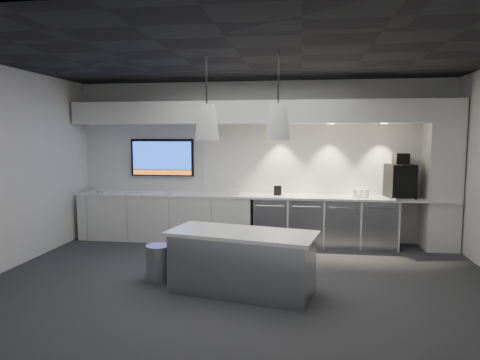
% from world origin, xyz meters
% --- Properties ---
extents(floor, '(7.00, 7.00, 0.00)m').
position_xyz_m(floor, '(0.00, 0.00, 0.00)').
color(floor, '#303133').
rests_on(floor, ground).
extents(ceiling, '(7.00, 7.00, 0.00)m').
position_xyz_m(ceiling, '(0.00, 0.00, 3.00)').
color(ceiling, black).
rests_on(ceiling, wall_back).
extents(wall_back, '(7.00, 0.00, 7.00)m').
position_xyz_m(wall_back, '(0.00, 2.50, 1.50)').
color(wall_back, silver).
rests_on(wall_back, floor).
extents(wall_front, '(7.00, 0.00, 7.00)m').
position_xyz_m(wall_front, '(0.00, -2.50, 1.50)').
color(wall_front, silver).
rests_on(wall_front, floor).
extents(wall_left, '(0.00, 7.00, 7.00)m').
position_xyz_m(wall_left, '(-3.50, 0.00, 1.50)').
color(wall_left, silver).
rests_on(wall_left, floor).
extents(back_counter, '(6.80, 0.65, 0.04)m').
position_xyz_m(back_counter, '(0.00, 2.17, 0.88)').
color(back_counter, white).
rests_on(back_counter, left_base_cabinets).
extents(left_base_cabinets, '(3.30, 0.63, 0.86)m').
position_xyz_m(left_base_cabinets, '(-1.75, 2.17, 0.43)').
color(left_base_cabinets, white).
rests_on(left_base_cabinets, floor).
extents(fridge_unit_a, '(0.60, 0.61, 0.85)m').
position_xyz_m(fridge_unit_a, '(0.25, 2.17, 0.42)').
color(fridge_unit_a, '#94969C').
rests_on(fridge_unit_a, floor).
extents(fridge_unit_b, '(0.60, 0.61, 0.85)m').
position_xyz_m(fridge_unit_b, '(0.88, 2.17, 0.42)').
color(fridge_unit_b, '#94969C').
rests_on(fridge_unit_b, floor).
extents(fridge_unit_c, '(0.60, 0.61, 0.85)m').
position_xyz_m(fridge_unit_c, '(1.51, 2.17, 0.42)').
color(fridge_unit_c, '#94969C').
rests_on(fridge_unit_c, floor).
extents(fridge_unit_d, '(0.60, 0.61, 0.85)m').
position_xyz_m(fridge_unit_d, '(2.14, 2.17, 0.42)').
color(fridge_unit_d, '#94969C').
rests_on(fridge_unit_d, floor).
extents(backsplash, '(4.60, 0.03, 1.30)m').
position_xyz_m(backsplash, '(1.20, 2.48, 1.55)').
color(backsplash, white).
rests_on(backsplash, wall_back).
extents(soffit, '(6.90, 0.60, 0.40)m').
position_xyz_m(soffit, '(0.00, 2.20, 2.40)').
color(soffit, white).
rests_on(soffit, wall_back).
extents(column, '(0.55, 0.55, 2.60)m').
position_xyz_m(column, '(3.20, 2.20, 1.30)').
color(column, white).
rests_on(column, floor).
extents(wall_tv, '(1.25, 0.07, 0.72)m').
position_xyz_m(wall_tv, '(-1.90, 2.45, 1.56)').
color(wall_tv, black).
rests_on(wall_tv, wall_back).
extents(island, '(1.97, 1.16, 0.78)m').
position_xyz_m(island, '(0.06, -0.35, 0.40)').
color(island, '#94969C').
rests_on(island, floor).
extents(bin, '(0.36, 0.36, 0.50)m').
position_xyz_m(bin, '(-1.12, -0.09, 0.25)').
color(bin, '#94969C').
rests_on(bin, floor).
extents(coffee_machine, '(0.50, 0.66, 0.78)m').
position_xyz_m(coffee_machine, '(2.51, 2.20, 1.22)').
color(coffee_machine, black).
rests_on(coffee_machine, back_counter).
extents(sign_black, '(0.14, 0.05, 0.18)m').
position_xyz_m(sign_black, '(0.37, 2.15, 0.99)').
color(sign_black, black).
rests_on(sign_black, back_counter).
extents(sign_white, '(0.18, 0.05, 0.14)m').
position_xyz_m(sign_white, '(-0.43, 2.07, 0.97)').
color(sign_white, white).
rests_on(sign_white, back_counter).
extents(cup_cluster, '(0.28, 0.18, 0.15)m').
position_xyz_m(cup_cluster, '(1.84, 2.12, 0.97)').
color(cup_cluster, white).
rests_on(cup_cluster, back_counter).
extents(tray_a, '(0.19, 0.19, 0.02)m').
position_xyz_m(tray_a, '(-2.99, 2.10, 0.91)').
color(tray_a, '#B7B7B7').
rests_on(tray_a, back_counter).
extents(tray_b, '(0.17, 0.17, 0.02)m').
position_xyz_m(tray_b, '(-2.43, 2.11, 0.91)').
color(tray_b, '#B7B7B7').
rests_on(tray_b, back_counter).
extents(tray_c, '(0.17, 0.17, 0.02)m').
position_xyz_m(tray_c, '(-2.22, 2.12, 0.91)').
color(tray_c, '#B7B7B7').
rests_on(tray_c, back_counter).
extents(tray_d, '(0.20, 0.20, 0.02)m').
position_xyz_m(tray_d, '(-1.61, 2.12, 0.91)').
color(tray_d, '#B7B7B7').
rests_on(tray_d, back_counter).
extents(pendant_left, '(0.31, 0.31, 1.14)m').
position_xyz_m(pendant_left, '(-0.38, -0.35, 2.15)').
color(pendant_left, white).
rests_on(pendant_left, ceiling).
extents(pendant_right, '(0.31, 0.31, 1.14)m').
position_xyz_m(pendant_right, '(0.50, -0.35, 2.15)').
color(pendant_right, white).
rests_on(pendant_right, ceiling).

